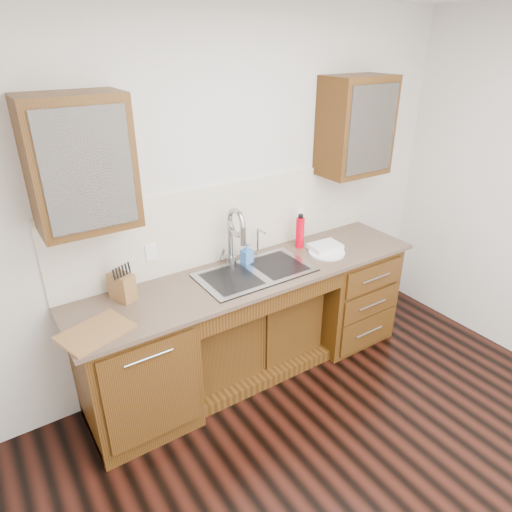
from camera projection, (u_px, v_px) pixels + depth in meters
ground at (387, 511)px, 2.67m from camera, size 4.00×3.50×0.10m
wall_back at (227, 201)px, 3.41m from camera, size 4.00×0.10×2.70m
base_cabinet_left at (135, 369)px, 3.07m from camera, size 0.70×0.62×0.88m
base_cabinet_center at (247, 329)px, 3.65m from camera, size 1.20×0.44×0.70m
base_cabinet_right at (344, 291)px, 4.01m from camera, size 0.70×0.62×0.88m
countertop at (254, 274)px, 3.33m from camera, size 2.70×0.65×0.03m
backsplash at (231, 221)px, 3.43m from camera, size 2.70×0.02×0.59m
sink at (255, 283)px, 3.35m from camera, size 0.84×0.46×0.19m
faucet at (230, 239)px, 3.36m from camera, size 0.04×0.04×0.40m
filter_tap at (258, 241)px, 3.53m from camera, size 0.02×0.02×0.24m
upper_cabinet_left at (80, 164)px, 2.52m from camera, size 0.55×0.34×0.75m
upper_cabinet_right at (355, 126)px, 3.56m from camera, size 0.55×0.34×0.75m
outlet_left at (151, 252)px, 3.14m from camera, size 0.08×0.01×0.12m
outlet_right at (300, 215)px, 3.78m from camera, size 0.08×0.01×0.12m
soap_bottle at (247, 253)px, 3.41m from camera, size 0.09×0.09×0.17m
water_bottle at (300, 233)px, 3.66m from camera, size 0.08×0.08×0.25m
plate at (327, 252)px, 3.60m from camera, size 0.33×0.33×0.02m
dish_towel at (325, 246)px, 3.64m from camera, size 0.26×0.20×0.04m
knife_block at (122, 287)px, 2.94m from camera, size 0.16×0.19×0.18m
cutting_board at (96, 332)px, 2.64m from camera, size 0.46×0.38×0.02m
cup_left_a at (53, 177)px, 2.47m from camera, size 0.15×0.15×0.10m
cup_left_b at (101, 171)px, 2.60m from camera, size 0.10×0.10×0.08m
cup_right_a at (346, 134)px, 3.53m from camera, size 0.15×0.15×0.10m
cup_right_b at (361, 133)px, 3.62m from camera, size 0.11×0.11×0.09m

